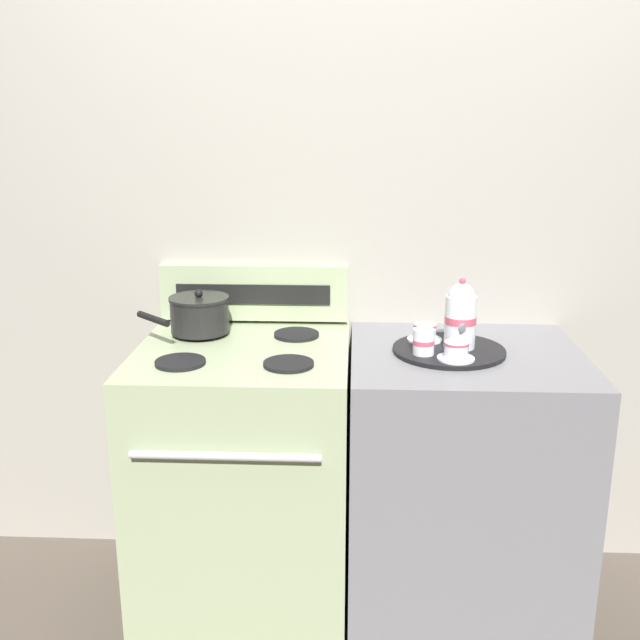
{
  "coord_description": "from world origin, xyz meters",
  "views": [
    {
      "loc": [
        -0.01,
        -2.26,
        1.66
      ],
      "look_at": [
        -0.12,
        0.07,
        1.0
      ],
      "focal_mm": 42.0,
      "sensor_mm": 36.0,
      "label": 1
    }
  ],
  "objects_px": {
    "serving_tray": "(449,351)",
    "teacup_left": "(425,332)",
    "teapot": "(461,316)",
    "creamer_jug": "(424,342)",
    "stove": "(246,479)",
    "saucepan": "(199,314)",
    "teacup_right": "(456,351)"
  },
  "relations": [
    {
      "from": "teapot",
      "to": "creamer_jug",
      "type": "relative_size",
      "value": 2.85
    },
    {
      "from": "teacup_right",
      "to": "creamer_jug",
      "type": "bearing_deg",
      "value": 153.31
    },
    {
      "from": "saucepan",
      "to": "serving_tray",
      "type": "relative_size",
      "value": 0.84
    },
    {
      "from": "teapot",
      "to": "stove",
      "type": "bearing_deg",
      "value": -179.16
    },
    {
      "from": "teacup_right",
      "to": "teacup_left",
      "type": "bearing_deg",
      "value": 112.16
    },
    {
      "from": "saucepan",
      "to": "serving_tray",
      "type": "xyz_separation_m",
      "value": [
        0.82,
        -0.15,
        -0.07
      ]
    },
    {
      "from": "teacup_right",
      "to": "teapot",
      "type": "bearing_deg",
      "value": 78.03
    },
    {
      "from": "saucepan",
      "to": "teacup_left",
      "type": "xyz_separation_m",
      "value": [
        0.75,
        -0.07,
        -0.03
      ]
    },
    {
      "from": "saucepan",
      "to": "teapot",
      "type": "xyz_separation_m",
      "value": [
        0.86,
        -0.14,
        0.04
      ]
    },
    {
      "from": "saucepan",
      "to": "teapot",
      "type": "height_order",
      "value": "teapot"
    },
    {
      "from": "saucepan",
      "to": "serving_tray",
      "type": "height_order",
      "value": "saucepan"
    },
    {
      "from": "serving_tray",
      "to": "teacup_left",
      "type": "distance_m",
      "value": 0.11
    },
    {
      "from": "serving_tray",
      "to": "teapot",
      "type": "distance_m",
      "value": 0.12
    },
    {
      "from": "saucepan",
      "to": "teacup_right",
      "type": "bearing_deg",
      "value": -17.24
    },
    {
      "from": "saucepan",
      "to": "teacup_left",
      "type": "distance_m",
      "value": 0.76
    },
    {
      "from": "teapot",
      "to": "teacup_right",
      "type": "distance_m",
      "value": 0.14
    },
    {
      "from": "creamer_jug",
      "to": "teacup_right",
      "type": "bearing_deg",
      "value": -26.69
    },
    {
      "from": "teacup_right",
      "to": "creamer_jug",
      "type": "height_order",
      "value": "creamer_jug"
    },
    {
      "from": "stove",
      "to": "teacup_right",
      "type": "height_order",
      "value": "teacup_right"
    },
    {
      "from": "teapot",
      "to": "teacup_left",
      "type": "xyz_separation_m",
      "value": [
        -0.1,
        0.07,
        -0.08
      ]
    },
    {
      "from": "serving_tray",
      "to": "creamer_jug",
      "type": "xyz_separation_m",
      "value": [
        -0.09,
        -0.06,
        0.05
      ]
    },
    {
      "from": "stove",
      "to": "teacup_right",
      "type": "relative_size",
      "value": 8.22
    },
    {
      "from": "saucepan",
      "to": "teacup_left",
      "type": "relative_size",
      "value": 2.62
    },
    {
      "from": "stove",
      "to": "teacup_left",
      "type": "xyz_separation_m",
      "value": [
        0.59,
        0.08,
        0.5
      ]
    },
    {
      "from": "saucepan",
      "to": "serving_tray",
      "type": "distance_m",
      "value": 0.84
    },
    {
      "from": "stove",
      "to": "creamer_jug",
      "type": "bearing_deg",
      "value": -6.15
    },
    {
      "from": "serving_tray",
      "to": "saucepan",
      "type": "bearing_deg",
      "value": 169.56
    },
    {
      "from": "serving_tray",
      "to": "teacup_left",
      "type": "xyz_separation_m",
      "value": [
        -0.07,
        0.08,
        0.03
      ]
    },
    {
      "from": "serving_tray",
      "to": "teacup_right",
      "type": "height_order",
      "value": "teacup_right"
    },
    {
      "from": "teapot",
      "to": "creamer_jug",
      "type": "distance_m",
      "value": 0.15
    },
    {
      "from": "teapot",
      "to": "creamer_jug",
      "type": "height_order",
      "value": "teapot"
    },
    {
      "from": "stove",
      "to": "creamer_jug",
      "type": "xyz_separation_m",
      "value": [
        0.57,
        -0.06,
        0.51
      ]
    }
  ]
}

